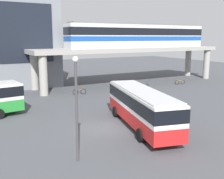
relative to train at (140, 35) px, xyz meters
name	(u,v)px	position (x,y,z in m)	size (l,w,h in m)	color
ground_plane	(64,103)	(-16.12, -7.81, -7.80)	(120.00, 120.00, 0.00)	#47494F
elevated_platform	(131,53)	(-1.69, 0.00, -2.77)	(32.58, 6.18, 5.84)	#9E9B93
train	(140,35)	(0.00, 0.00, 0.00)	(25.07, 2.96, 3.84)	silver
bus_main	(141,104)	(-13.37, -19.14, -5.81)	(5.25, 11.32, 3.22)	red
bicycle_blue	(144,87)	(-2.91, -5.37, -7.44)	(1.79, 0.16, 1.04)	black
bicycle_green	(119,91)	(-7.73, -6.16, -7.44)	(1.77, 0.37, 1.04)	black
bicycle_orange	(180,82)	(4.65, -4.82, -7.44)	(1.77, 0.42, 1.04)	black
bicycle_brown	(79,92)	(-12.50, -3.98, -7.44)	(1.74, 0.55, 1.04)	black
lamp_post	(76,101)	(-20.50, -22.44, -4.02)	(0.36, 0.36, 6.43)	#3F3F44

